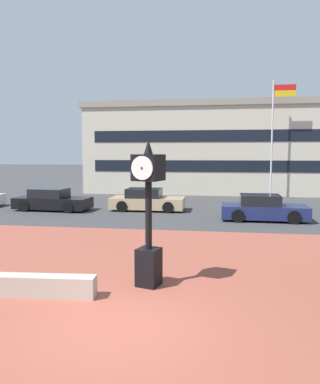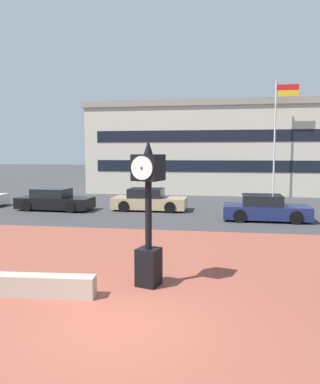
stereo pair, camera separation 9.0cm
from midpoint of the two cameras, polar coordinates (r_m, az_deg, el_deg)
ground_plane at (r=7.88m, az=-6.53°, el=-19.21°), size 200.00×200.00×0.00m
plaza_brick_paving at (r=10.20m, az=-2.66°, el=-13.19°), size 44.00×13.15×0.01m
planter_wall at (r=9.63m, az=-19.56°, el=-13.16°), size 3.22×0.64×0.50m
street_clock at (r=9.40m, az=-2.01°, el=-3.32°), size 0.80×0.84×3.68m
car_street_mid at (r=19.54m, az=15.14°, el=-2.48°), size 4.21×1.95×1.28m
car_street_far at (r=23.09m, az=-16.07°, el=-1.25°), size 4.46×2.03×1.28m
car_street_distant at (r=22.19m, az=-2.11°, el=-1.30°), size 4.28×1.98×1.28m
flagpole_primary at (r=29.06m, az=16.79°, el=8.87°), size 1.64×0.14×8.52m
civic_building at (r=36.98m, az=8.26°, el=6.47°), size 21.92×14.60×7.51m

